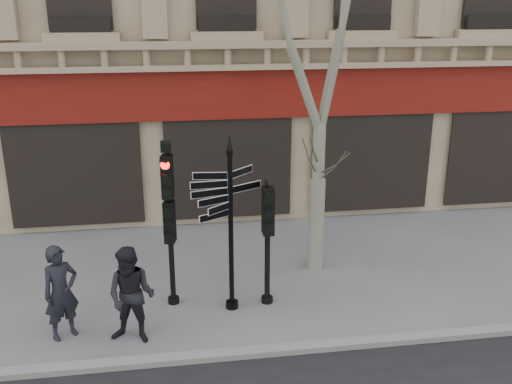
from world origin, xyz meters
TOP-DOWN VIEW (x-y plane):
  - ground at (0.00, 0.00)m, footprint 80.00×80.00m
  - kerb at (0.00, -1.40)m, footprint 80.00×0.25m
  - fingerpost at (-0.44, 0.28)m, footprint 1.90×1.90m
  - traffic_signal_main at (-1.60, 0.66)m, footprint 0.42×0.34m
  - traffic_signal_secondary at (0.30, 0.40)m, footprint 0.42×0.31m
  - plane_tree at (1.66, 1.81)m, footprint 3.12×3.12m
  - pedestrian_a at (-3.58, -0.28)m, footprint 0.78×0.72m
  - pedestrian_b at (-2.32, -0.62)m, footprint 1.06×0.93m

SIDE VIEW (x-z plane):
  - ground at x=0.00m, z-range 0.00..0.00m
  - kerb at x=0.00m, z-range 0.00..0.12m
  - pedestrian_a at x=-3.58m, z-range 0.00..1.79m
  - pedestrian_b at x=-2.32m, z-range 0.00..1.82m
  - traffic_signal_secondary at x=0.30m, z-range 0.49..2.97m
  - traffic_signal_main at x=-1.60m, z-range 0.45..3.83m
  - fingerpost at x=-0.44m, z-range 0.61..4.20m
  - plane_tree at x=1.66m, z-range 1.67..9.97m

